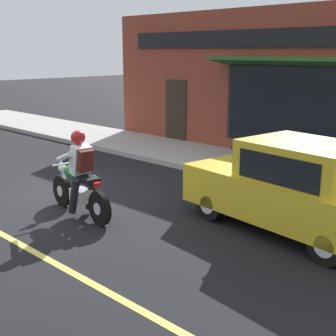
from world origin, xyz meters
The scene contains 5 objects.
ground_plane centered at (0.00, 0.00, 0.00)m, with size 80.00×80.00×0.00m, color black.
sidewalk_curb centered at (4.87, 3.00, 0.07)m, with size 2.60×22.00×0.14m, color #9E9B93.
storefront_building centered at (6.40, -1.00, 2.11)m, with size 1.25×11.77×4.20m.
motorcycle_with_rider centered at (-0.30, -1.30, 0.68)m, with size 0.61×2.02×1.62m.
car_hatchback centered at (1.75, -4.55, 0.77)m, with size 2.08×3.95×1.57m.
Camera 1 is at (-5.16, -8.26, 2.99)m, focal length 50.00 mm.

